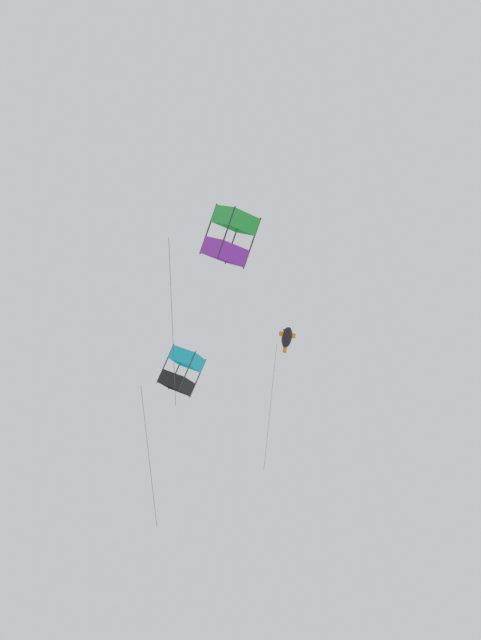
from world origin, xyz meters
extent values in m
cube|color=#1EB2C6|center=(-3.11, 3.11, 32.12)|extent=(0.26, 1.01, 0.50)
cube|color=#1EB2C6|center=(-4.03, 3.13, 31.71)|extent=(0.26, 1.01, 0.50)
cube|color=#1EB2C6|center=(-3.56, 3.62, 31.91)|extent=(1.13, 0.05, 0.90)
cube|color=#1EB2C6|center=(-3.57, 2.62, 31.91)|extent=(1.13, 0.05, 0.90)
cube|color=black|center=(-2.70, 3.11, 31.20)|extent=(0.26, 1.01, 0.50)
cube|color=black|center=(-3.62, 3.12, 30.79)|extent=(0.26, 1.01, 0.50)
cube|color=black|center=(-3.15, 3.62, 30.99)|extent=(1.13, 0.05, 0.90)
cube|color=black|center=(-3.17, 2.61, 30.99)|extent=(1.13, 0.05, 0.90)
cylinder|color=#332D28|center=(-2.90, 3.61, 31.66)|extent=(0.69, 0.05, 1.49)
cylinder|color=#332D28|center=(-2.91, 2.61, 31.66)|extent=(0.69, 0.05, 1.49)
cylinder|color=#332D28|center=(-3.81, 3.63, 31.25)|extent=(0.69, 0.05, 1.49)
cylinder|color=#332D28|center=(-3.83, 2.62, 31.25)|extent=(0.69, 0.05, 1.49)
cylinder|color=#47474C|center=(-2.13, 3.09, 28.27)|extent=(0.06, 1.84, 4.97)
ellipsoid|color=black|center=(-4.74, -7.86, 36.43)|extent=(1.08, 1.08, 1.30)
cube|color=orange|center=(-4.56, -7.60, 36.56)|extent=(0.40, 0.40, 0.26)
cube|color=orange|center=(-5.00, -8.04, 36.56)|extent=(0.40, 0.40, 0.26)
cube|color=orange|center=(-4.54, -8.06, 35.78)|extent=(0.38, 0.38, 0.49)
sphere|color=black|center=(-4.59, -7.79, 36.87)|extent=(0.15, 0.15, 0.12)
sphere|color=black|center=(-4.82, -8.02, 36.87)|extent=(0.15, 0.15, 0.12)
cylinder|color=#47474C|center=(-3.81, -7.46, 32.42)|extent=(1.27, 1.41, 6.53)
cube|color=green|center=(-6.23, 6.03, 35.98)|extent=(0.88, 1.17, 0.55)
cube|color=green|center=(-7.09, 6.54, 35.40)|extent=(0.88, 1.17, 0.55)
cube|color=green|center=(-6.37, 6.78, 35.69)|extent=(1.15, 0.69, 1.11)
cube|color=green|center=(-6.95, 5.79, 35.69)|extent=(1.15, 0.69, 1.11)
cube|color=purple|center=(-5.73, 5.74, 34.97)|extent=(0.88, 1.17, 0.55)
cube|color=purple|center=(-6.60, 6.25, 34.40)|extent=(0.88, 1.17, 0.55)
cube|color=purple|center=(-5.87, 6.49, 34.69)|extent=(1.15, 0.69, 1.11)
cube|color=purple|center=(-6.46, 5.50, 34.69)|extent=(1.15, 0.69, 1.11)
cylinder|color=#332D28|center=(-5.69, 6.39, 35.48)|extent=(0.86, 0.53, 1.63)
cylinder|color=#332D28|center=(-6.27, 5.39, 35.48)|extent=(0.86, 0.53, 1.63)
cylinder|color=#332D28|center=(-6.55, 6.89, 34.90)|extent=(0.86, 0.53, 1.63)
cylinder|color=#332D28|center=(-7.14, 5.90, 34.90)|extent=(0.86, 0.53, 1.63)
cylinder|color=#47474C|center=(-4.47, 6.41, 32.04)|extent=(1.00, 3.14, 4.76)
camera|label=1|loc=(-12.88, 23.77, 24.62)|focal=34.41mm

